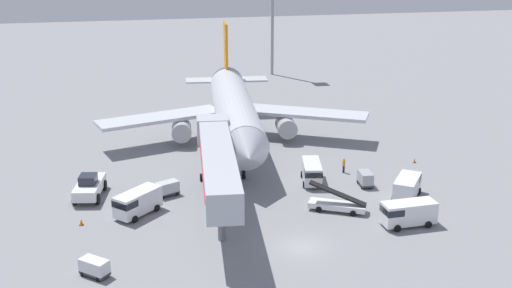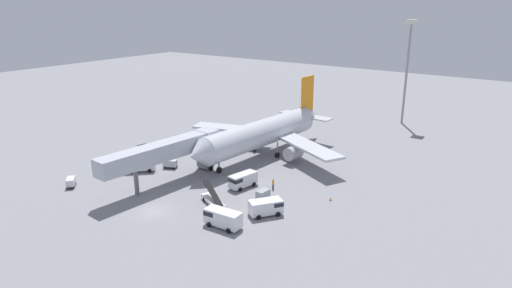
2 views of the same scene
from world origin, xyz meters
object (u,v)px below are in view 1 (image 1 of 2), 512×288
Objects in this scene: service_van_outer_left at (407,212)px; safety_cone_alpha at (415,160)px; pushback_tug at (89,187)px; baggage_cart_rear_left at (365,178)px; service_van_mid_center at (407,186)px; service_van_far_center at (137,202)px; baggage_cart_near_center at (94,267)px; ground_crew_worker_foreground at (344,165)px; airplane_at_gate at (234,110)px; safety_cone_bravo at (81,222)px; jet_bridge at (217,160)px; service_van_outer_right at (312,172)px; baggage_cart_mid_left at (167,188)px; belt_loader_truck at (337,204)px.

safety_cone_alpha is (8.04, 15.72, -1.06)m from service_van_outer_left.
baggage_cart_rear_left is at bearing -5.49° from pushback_tug.
service_van_outer_left reaches higher than service_van_mid_center.
pushback_tug reaches higher than service_van_mid_center.
service_van_far_center is 1.91× the size of baggage_cart_near_center.
ground_crew_worker_foreground is (27.09, 17.93, 0.12)m from baggage_cart_near_center.
service_van_mid_center is at bearing -54.71° from airplane_at_gate.
service_van_mid_center reaches higher than safety_cone_bravo.
jet_bridge reaches higher than baggage_cart_rear_left.
service_van_outer_right is at bearing 13.76° from safety_cone_bravo.
safety_cone_alpha is at bearing 14.79° from service_van_outer_right.
service_van_outer_left is 24.48m from baggage_cart_mid_left.
jet_bridge is at bearing 178.23° from service_van_mid_center.
baggage_cart_mid_left reaches higher than baggage_cart_near_center.
baggage_cart_mid_left is at bearing 151.69° from service_van_outer_left.
baggage_cart_mid_left is 1.51× the size of ground_crew_worker_foreground.
baggage_cart_near_center is (-16.60, -30.66, -3.75)m from airplane_at_gate.
safety_cone_bravo is (-29.66, -3.86, -0.56)m from baggage_cart_rear_left.
service_van_mid_center is (8.20, 1.89, 0.51)m from belt_loader_truck.
service_van_far_center is 5.49m from safety_cone_bravo.
airplane_at_gate is 14.46× the size of baggage_cart_near_center.
baggage_cart_mid_left is 29.88m from safety_cone_alpha.
belt_loader_truck reaches higher than service_van_outer_left.
service_van_outer_left is at bearing 7.33° from baggage_cart_near_center.
service_van_outer_right is 24.98m from safety_cone_bravo.
safety_cone_bravo is at bearing 168.43° from service_van_outer_left.
safety_cone_alpha is at bearing 14.20° from service_van_far_center.
baggage_cart_near_center is at bearing -146.49° from ground_crew_worker_foreground.
belt_loader_truck is 8.43m from service_van_mid_center.
baggage_cart_near_center is at bearing -172.67° from service_van_outer_left.
service_van_outer_right is (6.05, -14.92, -3.27)m from airplane_at_gate.
airplane_at_gate is at bearing 105.94° from belt_loader_truck.
service_van_outer_left is 28.65m from baggage_cart_near_center.
airplane_at_gate is 6.51× the size of belt_loader_truck.
service_van_mid_center is at bearing -118.89° from safety_cone_alpha.
service_van_far_center is (-12.95, -19.58, -3.21)m from airplane_at_gate.
service_van_outer_right is (19.00, 4.66, -0.06)m from service_van_far_center.
ground_crew_worker_foreground is at bearing 3.00° from pushback_tug.
service_van_mid_center is 2.27× the size of baggage_cart_rear_left.
service_van_outer_left is (11.81, -27.00, -3.23)m from airplane_at_gate.
baggage_cart_near_center is 9.94m from safety_cone_bravo.
safety_cone_bravo is (-28.67, -8.14, -0.62)m from ground_crew_worker_foreground.
pushback_tug reaches higher than service_van_outer_right.
airplane_at_gate is at bearing 112.08° from service_van_outer_right.
airplane_at_gate reaches higher than baggage_cart_mid_left.
belt_loader_truck is 2.22× the size of baggage_cart_near_center.
service_van_outer_left reaches higher than service_van_outer_right.
airplane_at_gate reaches higher than service_van_outer_left.
service_van_outer_right is 27.59m from baggage_cart_near_center.
pushback_tug is 37.63m from safety_cone_alpha.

